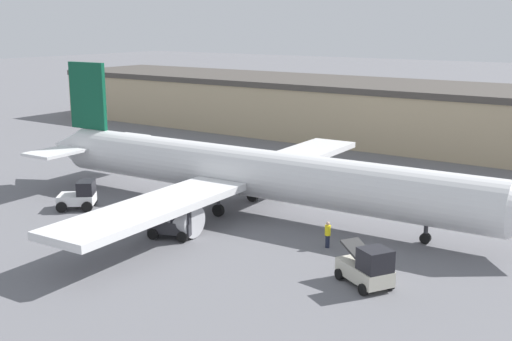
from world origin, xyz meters
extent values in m
plane|color=slate|center=(0.00, 0.00, 0.00)|extent=(400.00, 400.00, 0.00)
cube|color=tan|center=(-3.54, 33.28, 3.11)|extent=(97.64, 15.30, 6.21)
cube|color=#47423D|center=(-3.54, 33.28, 6.56)|extent=(97.64, 15.60, 0.70)
cylinder|color=silver|center=(0.00, 0.00, 3.04)|extent=(36.07, 5.15, 3.59)
cone|color=silver|center=(-19.93, -0.87, 3.04)|extent=(4.10, 3.58, 3.41)
cube|color=silver|center=(-2.21, 9.49, 2.41)|extent=(4.91, 15.74, 0.50)
cube|color=silver|center=(-1.38, -9.65, 2.41)|extent=(4.91, 15.74, 0.50)
cylinder|color=#B7B7BC|center=(-2.11, 7.16, 1.16)|extent=(3.42, 2.37, 2.23)
cylinder|color=#B7B7BC|center=(-1.48, -7.32, 1.16)|extent=(3.42, 2.37, 2.23)
cube|color=#0C4C33|center=(-17.24, -0.75, 7.72)|extent=(4.04, 0.53, 5.75)
cube|color=silver|center=(-17.41, 3.20, 3.40)|extent=(3.42, 4.45, 0.24)
cube|color=silver|center=(-17.07, -4.70, 3.40)|extent=(3.42, 4.45, 0.24)
cylinder|color=#38383D|center=(12.93, 0.56, 0.62)|extent=(0.28, 0.28, 1.25)
cylinder|color=black|center=(12.93, 0.56, 0.35)|extent=(0.71, 0.38, 0.70)
cylinder|color=#38383D|center=(-1.69, -2.41, 0.62)|extent=(0.28, 0.28, 1.25)
cylinder|color=black|center=(-1.69, -2.41, 0.45)|extent=(0.91, 0.39, 0.90)
cylinder|color=#38383D|center=(-1.90, 2.25, 0.62)|extent=(0.28, 0.28, 1.25)
cylinder|color=black|center=(-1.90, 2.25, 0.45)|extent=(0.91, 0.39, 0.90)
cylinder|color=#1E2338|center=(8.14, -3.76, 0.41)|extent=(0.27, 0.27, 0.82)
cylinder|color=yellow|center=(8.14, -3.76, 1.15)|extent=(0.38, 0.38, 0.65)
sphere|color=tan|center=(8.14, -3.76, 1.60)|extent=(0.24, 0.24, 0.24)
cube|color=#2D2D33|center=(-1.29, -7.83, 0.78)|extent=(3.31, 2.42, 0.83)
cube|color=black|center=(-0.51, -7.57, 1.79)|extent=(1.68, 1.75, 1.19)
cylinder|color=black|center=(-0.06, -8.24, 0.37)|extent=(0.78, 0.50, 0.73)
cylinder|color=black|center=(-0.56, -6.76, 0.37)|extent=(0.78, 0.50, 0.73)
cylinder|color=black|center=(-2.03, -8.90, 0.37)|extent=(0.78, 0.50, 0.73)
cylinder|color=black|center=(-2.53, -7.42, 0.37)|extent=(0.78, 0.50, 0.73)
cube|color=beige|center=(12.59, -7.77, 0.73)|extent=(3.70, 3.11, 0.83)
cube|color=black|center=(13.39, -8.23, 1.74)|extent=(2.02, 2.04, 1.19)
cube|color=#333333|center=(12.08, -7.47, 1.74)|extent=(2.37, 2.05, 0.79)
cylinder|color=black|center=(13.17, -9.08, 0.31)|extent=(0.68, 0.55, 0.62)
cylinder|color=black|center=(14.02, -7.62, 0.31)|extent=(0.68, 0.55, 0.62)
cylinder|color=black|center=(11.17, -7.92, 0.31)|extent=(0.68, 0.55, 0.62)
cylinder|color=black|center=(12.01, -6.46, 0.31)|extent=(0.68, 0.55, 0.62)
cube|color=silver|center=(-11.78, -7.04, 0.77)|extent=(3.29, 3.15, 0.72)
cube|color=black|center=(-11.19, -6.58, 1.65)|extent=(1.98, 2.07, 1.04)
cylinder|color=black|center=(-10.46, -7.21, 0.41)|extent=(0.82, 0.72, 0.82)
cylinder|color=black|center=(-11.62, -5.71, 0.41)|extent=(0.82, 0.72, 0.82)
cylinder|color=black|center=(-11.95, -8.37, 0.41)|extent=(0.82, 0.72, 0.82)
cylinder|color=black|center=(-13.11, -6.87, 0.41)|extent=(0.82, 0.72, 0.82)
cone|color=#EF590F|center=(-8.04, -13.21, 0.28)|extent=(0.36, 0.36, 0.55)
camera|label=1|loc=(26.42, -37.87, 13.92)|focal=45.00mm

